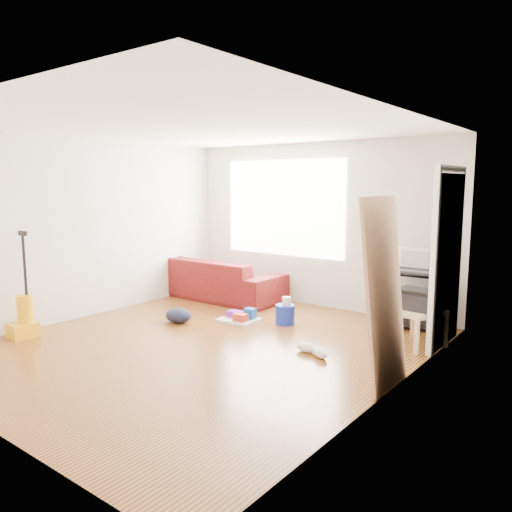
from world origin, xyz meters
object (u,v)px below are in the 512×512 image
Objects in this scene: side_table at (415,314)px; vacuum at (24,317)px; cleaning_tray at (240,318)px; sofa at (218,298)px; backpack at (178,323)px; bucket at (285,324)px; tv_stand at (412,299)px.

side_table is 4.74m from vacuum.
vacuum is (-1.69, -2.15, 0.19)m from cleaning_tray.
sofa is 3.54m from side_table.
cleaning_tray is 1.45× the size of backpack.
cleaning_tray is (-2.26, -0.46, -0.31)m from side_table.
sofa is at bearing 160.57° from bucket.
sofa is 1.88m from bucket.
tv_stand is at bearing -175.16° from sofa.
backpack is 1.93m from vacuum.
cleaning_tray is 2.74m from vacuum.
side_table is at bearing 35.33° from vacuum.
sofa is 8.76× the size of bucket.
cleaning_tray is at bearing 35.24° from backpack.
sofa is 3.11m from vacuum.
bucket is at bearing 29.18° from backpack.
tv_stand is at bearing 44.26° from vacuum.
sofa is 3.22m from tv_stand.
tv_stand is at bearing 31.04° from cleaning_tray.
vacuum is at bearing 81.43° from sofa.
sofa is 1.53m from cleaning_tray.
side_table is 2.33m from cleaning_tray.
bucket is 3.32m from vacuum.
vacuum is (-2.24, -2.44, 0.24)m from bucket.
backpack is at bearing -160.61° from side_table.
side_table reaches higher than sofa.
bucket is (-1.71, -0.18, -0.37)m from side_table.
cleaning_tray is (-0.55, -0.29, 0.06)m from bucket.
tv_stand is at bearing 32.44° from bucket.
side_table is at bearing -75.65° from tv_stand.
cleaning_tray is 0.84m from backpack.
sofa is at bearing 172.62° from side_table.
bucket is 0.63m from cleaning_tray.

